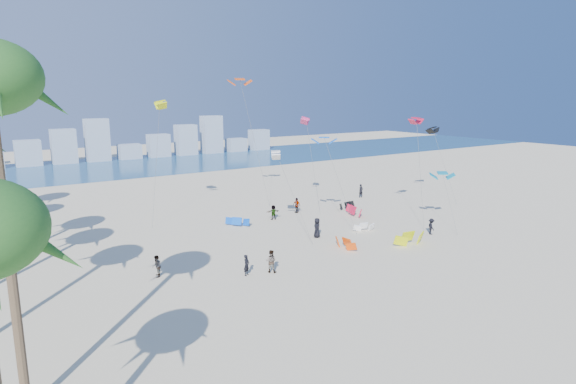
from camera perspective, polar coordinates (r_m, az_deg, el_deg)
ground at (r=30.79m, az=12.34°, el=-13.84°), size 220.00×220.00×0.00m
ocean at (r=94.21m, az=-20.91°, el=2.71°), size 220.00×220.00×0.00m
kitesurfer_near at (r=35.82m, az=-4.91°, el=-8.58°), size 0.68×0.62×1.56m
kitesurfer_mid at (r=36.27m, az=-2.02°, el=-8.15°), size 1.05×1.05×1.72m
kitesurfers_far at (r=47.88m, az=2.62°, el=-3.34°), size 31.83×17.06×1.84m
grounded_kites at (r=48.34m, az=7.14°, el=-3.74°), size 16.84×15.62×1.03m
flying_kites at (r=52.83m, az=2.03°, el=8.45°), size 36.34×25.24×15.38m
distant_skyline at (r=103.34m, az=-22.94°, el=4.99°), size 85.00×3.00×8.40m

